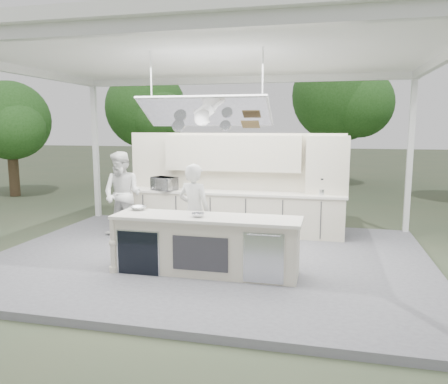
% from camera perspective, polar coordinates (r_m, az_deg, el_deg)
% --- Properties ---
extents(ground, '(90.00, 90.00, 0.00)m').
position_cam_1_polar(ground, '(8.28, -1.96, -9.14)').
color(ground, '#434832').
rests_on(ground, ground).
extents(stage_deck, '(8.00, 6.00, 0.12)m').
position_cam_1_polar(stage_deck, '(8.26, -1.96, -8.75)').
color(stage_deck, slate).
rests_on(stage_deck, ground).
extents(tent, '(8.20, 6.20, 3.86)m').
position_cam_1_polar(tent, '(7.97, -2.11, 17.17)').
color(tent, white).
rests_on(tent, ground).
extents(demo_island, '(3.10, 0.79, 0.95)m').
position_cam_1_polar(demo_island, '(7.22, -2.53, -6.87)').
color(demo_island, beige).
rests_on(demo_island, stage_deck).
extents(back_counter, '(5.08, 0.72, 0.95)m').
position_cam_1_polar(back_counter, '(9.92, 0.91, -2.60)').
color(back_counter, beige).
rests_on(back_counter, stage_deck).
extents(back_wall_unit, '(5.05, 0.48, 2.25)m').
position_cam_1_polar(back_wall_unit, '(9.90, 3.71, 3.08)').
color(back_wall_unit, beige).
rests_on(back_wall_unit, stage_deck).
extents(tree_cluster, '(19.55, 9.40, 5.85)m').
position_cam_1_polar(tree_cluster, '(17.54, 6.05, 11.02)').
color(tree_cluster, '#4E3B27').
rests_on(tree_cluster, ground).
extents(head_chef, '(0.73, 0.58, 1.75)m').
position_cam_1_polar(head_chef, '(7.88, -3.89, -2.61)').
color(head_chef, silver).
rests_on(head_chef, stage_deck).
extents(sous_chef, '(0.97, 0.79, 1.87)m').
position_cam_1_polar(sous_chef, '(9.73, -13.12, -0.32)').
color(sous_chef, silver).
rests_on(sous_chef, stage_deck).
extents(toaster_oven, '(0.65, 0.55, 0.30)m').
position_cam_1_polar(toaster_oven, '(10.07, -7.83, 1.09)').
color(toaster_oven, silver).
rests_on(toaster_oven, back_counter).
extents(bowl_large, '(0.32, 0.32, 0.07)m').
position_cam_1_polar(bowl_large, '(7.78, -11.12, -2.07)').
color(bowl_large, silver).
rests_on(bowl_large, demo_island).
extents(bowl_small, '(0.27, 0.27, 0.06)m').
position_cam_1_polar(bowl_small, '(7.06, -3.42, -3.02)').
color(bowl_small, silver).
rests_on(bowl_small, demo_island).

